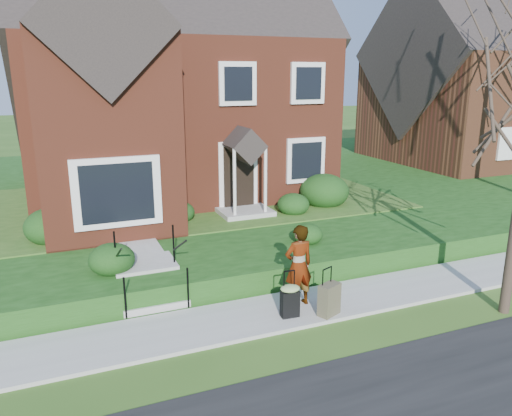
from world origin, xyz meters
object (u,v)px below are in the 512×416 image
woman (299,265)px  suitcase_olive (329,299)px  front_steps (148,278)px  suitcase_black (290,299)px

woman → suitcase_olive: (0.38, -0.67, -0.56)m
front_steps → suitcase_black: bearing=-41.5°
front_steps → suitcase_black: front_steps is taller
front_steps → woman: size_ratio=1.13×
front_steps → suitcase_olive: 4.04m
woman → suitcase_black: size_ratio=1.81×
woman → suitcase_black: bearing=43.2°
front_steps → suitcase_olive: front_steps is taller
suitcase_olive → front_steps: bearing=120.3°
front_steps → woman: woman is taller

